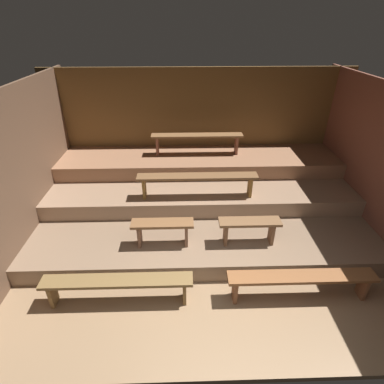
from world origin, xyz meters
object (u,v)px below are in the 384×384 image
at_px(bench_floor_left, 117,283).
at_px(bench_upper_center, 197,138).
at_px(bench_lower_left, 163,228).
at_px(bench_lower_right, 249,226).
at_px(bench_middle_center, 197,179).
at_px(bench_floor_right, 301,279).

height_order(bench_floor_left, bench_upper_center, bench_upper_center).
bearing_deg(bench_lower_left, bench_lower_right, 0.00).
relative_size(bench_floor_left, bench_middle_center, 0.95).
bearing_deg(bench_floor_right, bench_upper_center, 112.72).
xyz_separation_m(bench_floor_left, bench_middle_center, (1.21, 1.92, 0.64)).
height_order(bench_lower_left, bench_middle_center, bench_middle_center).
xyz_separation_m(bench_middle_center, bench_upper_center, (0.05, 1.34, 0.31)).
distance_m(bench_floor_left, bench_lower_right, 2.23).
height_order(bench_floor_left, bench_floor_right, same).
distance_m(bench_floor_left, bench_middle_center, 2.35).
distance_m(bench_floor_right, bench_middle_center, 2.46).
bearing_deg(bench_upper_center, bench_lower_left, -105.72).
xyz_separation_m(bench_lower_right, bench_middle_center, (-0.81, 1.01, 0.36)).
height_order(bench_floor_right, bench_lower_right, bench_lower_right).
relative_size(bench_floor_left, bench_lower_left, 2.11).
height_order(bench_lower_right, bench_upper_center, bench_upper_center).
xyz_separation_m(bench_lower_right, bench_upper_center, (-0.76, 2.35, 0.67)).
bearing_deg(bench_lower_right, bench_lower_left, 180.00).
bearing_deg(bench_floor_left, bench_lower_right, 24.03).
bearing_deg(bench_lower_right, bench_middle_center, 128.64).
height_order(bench_floor_left, bench_lower_left, bench_lower_left).
relative_size(bench_lower_right, bench_upper_center, 0.50).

